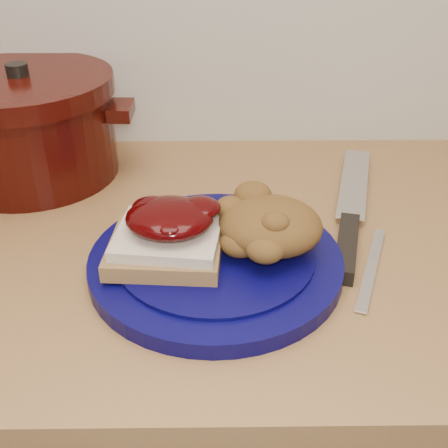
{
  "coord_description": "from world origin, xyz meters",
  "views": [
    {
      "loc": [
        0.05,
        0.89,
        1.3
      ],
      "look_at": [
        0.06,
        1.44,
        0.95
      ],
      "focal_mm": 45.0,
      "sensor_mm": 36.0,
      "label": 1
    }
  ],
  "objects_px": {
    "butter_knife": "(371,267)",
    "dutch_oven": "(28,126)",
    "chef_knife": "(349,227)",
    "plate": "(216,262)"
  },
  "relations": [
    {
      "from": "chef_knife",
      "to": "dutch_oven",
      "type": "distance_m",
      "value": 0.49
    },
    {
      "from": "plate",
      "to": "butter_knife",
      "type": "bearing_deg",
      "value": -1.15
    },
    {
      "from": "butter_knife",
      "to": "plate",
      "type": "bearing_deg",
      "value": 109.56
    },
    {
      "from": "chef_knife",
      "to": "butter_knife",
      "type": "xyz_separation_m",
      "value": [
        0.01,
        -0.08,
        -0.01
      ]
    },
    {
      "from": "plate",
      "to": "butter_knife",
      "type": "xyz_separation_m",
      "value": [
        0.18,
        -0.0,
        -0.01
      ]
    },
    {
      "from": "plate",
      "to": "butter_knife",
      "type": "distance_m",
      "value": 0.18
    },
    {
      "from": "butter_knife",
      "to": "dutch_oven",
      "type": "distance_m",
      "value": 0.54
    },
    {
      "from": "chef_knife",
      "to": "dutch_oven",
      "type": "xyz_separation_m",
      "value": [
        -0.45,
        0.18,
        0.07
      ]
    },
    {
      "from": "butter_knife",
      "to": "dutch_oven",
      "type": "bearing_deg",
      "value": 81.49
    },
    {
      "from": "dutch_oven",
      "to": "plate",
      "type": "bearing_deg",
      "value": -42.39
    }
  ]
}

